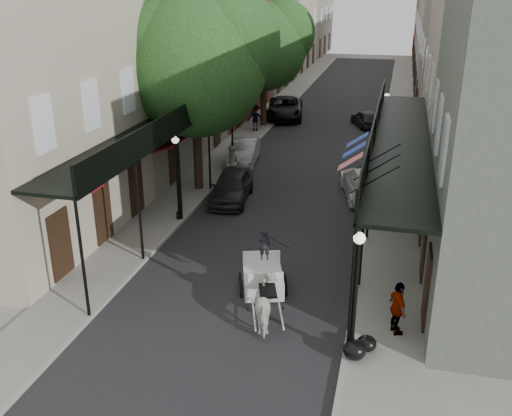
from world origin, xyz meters
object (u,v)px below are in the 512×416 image
Objects in this scene: tree_near at (204,58)px; pedestrian_walking at (233,163)px; lamppost_right_far at (385,124)px; carriage at (262,261)px; lamppost_right_near at (355,293)px; car_left_near at (231,186)px; horse at (268,303)px; tree_far at (269,43)px; car_left_mid at (244,152)px; car_right_near at (366,183)px; car_left_far at (285,108)px; car_right_far at (366,118)px; pedestrian_sidewalk_right at (398,308)px; pedestrian_sidewalk_left at (255,118)px; lamppost_left at (177,177)px.

pedestrian_walking is at bearing 66.77° from tree_near.
carriage is at bearing -101.25° from lamppost_right_far.
car_left_near is (-6.70, 11.00, -1.34)m from lamppost_right_near.
tree_far is at bearing -94.69° from horse.
car_left_near is 1.01× the size of car_left_mid.
horse is at bearing 159.11° from lamppost_right_near.
pedestrian_walking is 0.36× the size of car_right_near.
lamppost_right_near is at bearing -84.07° from car_left_far.
lamppost_right_far reaches higher than horse.
car_right_far is (1.12, 26.67, -0.15)m from horse.
horse is at bearing -73.03° from car_left_near.
car_left_far is at bearing -79.17° from car_right_near.
lamppost_right_near is 2.22× the size of pedestrian_sidewalk_right.
lamppost_right_near is at bearing 93.32° from pedestrian_sidewalk_left.
pedestrian_sidewalk_left reaches higher than pedestrian_sidewalk_right.
lamppost_right_near is at bearing -61.85° from carriage.
lamppost_left is at bearing -73.70° from pedestrian_walking.
pedestrian_sidewalk_left reaches higher than car_left_far.
carriage is 1.52× the size of pedestrian_sidewalk_right.
lamppost_left is 6.88m from carriage.
car_right_near is (-1.68, 11.61, -0.22)m from pedestrian_sidewalk_right.
pedestrian_sidewalk_right is at bearing -40.62° from carriage.
lamppost_left and lamppost_right_far have the same top height.
pedestrian_sidewalk_left reaches higher than car_right_far.
lamppost_right_far reaches higher than pedestrian_walking.
car_left_far reaches higher than car_left_mid.
pedestrian_sidewalk_right is 26.47m from car_right_far.
carriage is (-3.33, 3.26, -1.06)m from lamppost_right_near.
car_left_far is at bearing 82.16° from carriage.
lamppost_right_far is 7.94m from car_right_far.
pedestrian_sidewalk_left is at bearing 120.21° from pedestrian_walking.
car_right_near is (-0.50, 12.94, -1.31)m from lamppost_right_near.
pedestrian_walking is 14.94m from car_right_far.
car_right_far is (6.02, 13.67, -0.30)m from pedestrian_walking.
horse is 23.94m from pedestrian_sidewalk_left.
horse is 1.07× the size of pedestrian_sidewalk_right.
lamppost_right_far reaches higher than car_left_far.
car_left_mid is at bearing 114.41° from lamppost_right_near.
tree_near is at bearing -101.02° from car_left_far.
pedestrian_walking is at bearing 93.79° from carriage.
lamppost_right_near is (8.35, -26.18, -3.79)m from tree_far.
car_right_far is (-1.50, 27.67, -1.44)m from lamppost_right_near.
car_right_far is (6.70, 19.67, -1.44)m from lamppost_left.
lamppost_right_near is 2.06× the size of horse.
lamppost_right_far reaches higher than carriage.
lamppost_right_near is 29.96m from car_left_far.
tree_near is 15.43m from pedestrian_sidewalk_right.
tree_far is at bearing -112.21° from car_left_far.
carriage is 14.39m from car_left_mid.
car_right_near is at bearing 92.21° from lamppost_right_near.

